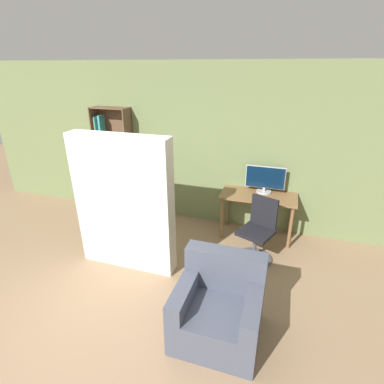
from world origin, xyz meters
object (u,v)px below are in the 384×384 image
at_px(bookshelf, 113,163).
at_px(armchair, 219,307).
at_px(mattress_near, 124,205).
at_px(monitor, 265,179).
at_px(office_chair, 257,235).

xyz_separation_m(bookshelf, armchair, (2.57, -2.26, -0.63)).
bearing_deg(mattress_near, bookshelf, 126.28).
distance_m(bookshelf, armchair, 3.48).
relative_size(bookshelf, mattress_near, 1.05).
relative_size(monitor, mattress_near, 0.33).
relative_size(mattress_near, armchair, 2.19).
relative_size(office_chair, mattress_near, 0.50).
xyz_separation_m(office_chair, armchair, (-0.22, -1.46, -0.05)).
height_order(monitor, mattress_near, mattress_near).
height_order(monitor, bookshelf, bookshelf).
bearing_deg(armchair, monitor, 84.91).
distance_m(bookshelf, mattress_near, 1.86).
bearing_deg(armchair, bookshelf, 138.74).
xyz_separation_m(mattress_near, armchair, (1.47, -0.76, -0.61)).
bearing_deg(office_chair, armchair, -98.45).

